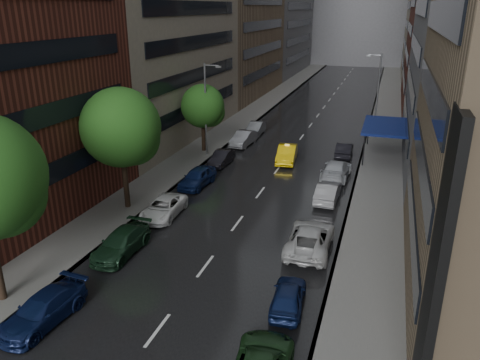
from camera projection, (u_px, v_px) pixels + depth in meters
The scene contains 11 objects.
road at pixel (316, 119), 62.80m from camera, with size 14.00×140.00×0.01m, color black.
sidewalk_left at pixel (251, 114), 65.34m from camera, with size 4.00×140.00×0.15m, color gray.
sidewalk_right at pixel (385, 123), 60.21m from camera, with size 4.00×140.00×0.15m, color gray.
tree_mid at pixel (121, 128), 32.77m from camera, with size 5.64×5.64×8.99m.
tree_far at pixel (203, 106), 46.83m from camera, with size 4.37×4.37×6.97m.
taxi at pixel (287, 154), 45.06m from camera, with size 1.70×4.87×1.60m, color yellow.
parked_cars_left at pixel (190, 184), 37.64m from camera, with size 2.39×41.33×1.55m.
parked_cars_right at pixel (319, 216), 31.84m from camera, with size 2.71×36.23×1.57m.
street_lamp_left at pixel (206, 108), 45.44m from camera, with size 1.74×0.22×9.00m.
street_lamp_right at pixel (377, 91), 54.43m from camera, with size 1.74×0.22×9.00m.
awning at pixel (384, 126), 45.75m from camera, with size 4.00×8.00×3.12m.
Camera 1 is at (9.11, -11.91, 14.13)m, focal length 35.00 mm.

